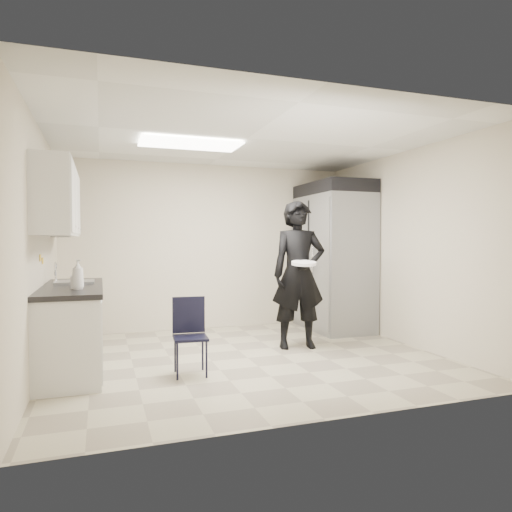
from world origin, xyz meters
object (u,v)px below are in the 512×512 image
object	(u,v)px
commercial_fridge	(333,263)
folding_chair	(190,338)
man_tuxedo	(299,274)
lower_counter	(72,329)

from	to	relation	value
commercial_fridge	folding_chair	size ratio (longest dim) A/B	2.70
commercial_fridge	man_tuxedo	xyz separation A→B (m)	(-1.04, -0.98, -0.09)
folding_chair	lower_counter	bearing A→B (deg)	155.30
folding_chair	man_tuxedo	size ratio (longest dim) A/B	0.41
lower_counter	folding_chair	distance (m)	1.35
commercial_fridge	man_tuxedo	size ratio (longest dim) A/B	1.10
commercial_fridge	folding_chair	distance (m)	3.20
lower_counter	man_tuxedo	bearing A→B (deg)	1.91
commercial_fridge	folding_chair	world-z (taller)	commercial_fridge
commercial_fridge	man_tuxedo	bearing A→B (deg)	-136.60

